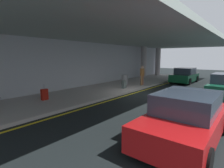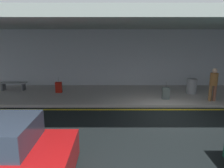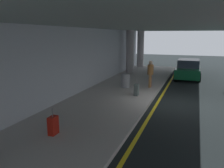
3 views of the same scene
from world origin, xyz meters
The scene contains 10 objects.
ground_plane centered at (0.00, 0.00, 0.00)m, with size 60.00×60.00×0.00m, color black.
sidewalk centered at (0.00, 3.10, 0.07)m, with size 26.00×4.20×0.15m, color #B1AAA6.
lane_stripe_yellow centered at (0.00, 0.71, 0.00)m, with size 26.00×0.14×0.01m, color yellow.
ceiling_overhang centered at (0.00, 2.60, 3.95)m, with size 28.00×13.20×0.30m, color gray.
terminal_back_wall centered at (0.00, 5.35, 1.90)m, with size 26.00×0.30×3.80m, color #AFB5BD.
traveler_with_luggage centered at (2.65, 1.65, 1.11)m, with size 0.38×0.38×1.68m.
suitcase_upright_primary centered at (0.35, 1.96, 0.46)m, with size 0.36×0.22×0.90m.
suitcase_upright_secondary centered at (-5.57, 3.32, 0.46)m, with size 0.36×0.22×0.90m.
bench_metal centered at (-8.47, 3.89, 0.50)m, with size 1.60×0.50×0.48m.
trash_bin_steel centered at (2.11, 3.11, 0.57)m, with size 0.56×0.56×0.85m, color gray.
Camera 2 is at (-2.45, -8.92, 3.40)m, focal length 34.60 mm.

